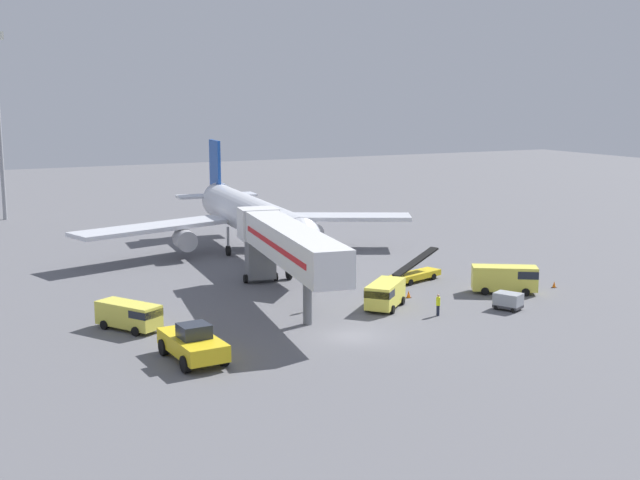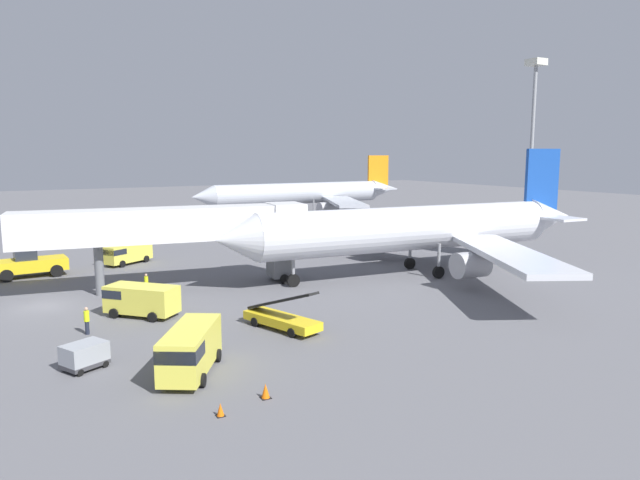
{
  "view_description": "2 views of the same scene",
  "coord_description": "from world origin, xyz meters",
  "px_view_note": "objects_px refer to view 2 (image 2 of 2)",
  "views": [
    {
      "loc": [
        -27.16,
        -50.06,
        17.13
      ],
      "look_at": [
        7.72,
        20.12,
        3.19
      ],
      "focal_mm": 46.32,
      "sensor_mm": 36.0,
      "label": 1
    },
    {
      "loc": [
        45.84,
        -2.68,
        11.06
      ],
      "look_at": [
        5.4,
        20.33,
        4.07
      ],
      "focal_mm": 32.29,
      "sensor_mm": 36.0,
      "label": 2
    }
  ],
  "objects_px": {
    "jet_bridge": "(182,227)",
    "service_van_mid_center": "(140,299)",
    "ground_crew_worker_midground": "(87,320)",
    "pushback_tug": "(29,264)",
    "safety_cone_bravo": "(265,391)",
    "baggage_cart_far_center": "(84,355)",
    "belt_loader_truck": "(282,318)",
    "apron_light_mast": "(534,111)",
    "safety_cone_alpha": "(220,410)",
    "airplane_background": "(306,194)",
    "service_van_far_left": "(190,349)",
    "safety_cone_charlie": "(186,320)",
    "service_van_near_right": "(126,253)",
    "airplane_at_gate": "(421,228)"
  },
  "relations": [
    {
      "from": "jet_bridge",
      "to": "service_van_near_right",
      "type": "bearing_deg",
      "value": -171.59
    },
    {
      "from": "baggage_cart_far_center",
      "to": "safety_cone_alpha",
      "type": "xyz_separation_m",
      "value": [
        8.65,
        4.24,
        -0.48
      ]
    },
    {
      "from": "jet_bridge",
      "to": "service_van_mid_center",
      "type": "bearing_deg",
      "value": -36.83
    },
    {
      "from": "service_van_near_right",
      "to": "ground_crew_worker_midground",
      "type": "distance_m",
      "value": 23.49
    },
    {
      "from": "jet_bridge",
      "to": "airplane_background",
      "type": "height_order",
      "value": "airplane_background"
    },
    {
      "from": "safety_cone_charlie",
      "to": "apron_light_mast",
      "type": "bearing_deg",
      "value": 112.61
    },
    {
      "from": "baggage_cart_far_center",
      "to": "apron_light_mast",
      "type": "xyz_separation_m",
      "value": [
        -31.03,
        69.23,
        16.78
      ]
    },
    {
      "from": "safety_cone_charlie",
      "to": "pushback_tug",
      "type": "bearing_deg",
      "value": -159.7
    },
    {
      "from": "service_van_far_left",
      "to": "safety_cone_alpha",
      "type": "height_order",
      "value": "service_van_far_left"
    },
    {
      "from": "safety_cone_bravo",
      "to": "baggage_cart_far_center",
      "type": "bearing_deg",
      "value": -139.99
    },
    {
      "from": "pushback_tug",
      "to": "apron_light_mast",
      "type": "bearing_deg",
      "value": 93.54
    },
    {
      "from": "belt_loader_truck",
      "to": "service_van_far_left",
      "type": "height_order",
      "value": "belt_loader_truck"
    },
    {
      "from": "apron_light_mast",
      "to": "jet_bridge",
      "type": "bearing_deg",
      "value": -75.22
    },
    {
      "from": "pushback_tug",
      "to": "service_van_far_left",
      "type": "bearing_deg",
      "value": 10.65
    },
    {
      "from": "pushback_tug",
      "to": "safety_cone_bravo",
      "type": "height_order",
      "value": "pushback_tug"
    },
    {
      "from": "safety_cone_charlie",
      "to": "ground_crew_worker_midground",
      "type": "bearing_deg",
      "value": -100.16
    },
    {
      "from": "service_van_mid_center",
      "to": "airplane_at_gate",
      "type": "bearing_deg",
      "value": 93.24
    },
    {
      "from": "ground_crew_worker_midground",
      "to": "pushback_tug",
      "type": "bearing_deg",
      "value": -174.22
    },
    {
      "from": "belt_loader_truck",
      "to": "airplane_at_gate",
      "type": "bearing_deg",
      "value": 115.89
    },
    {
      "from": "service_van_mid_center",
      "to": "service_van_near_right",
      "type": "bearing_deg",
      "value": 171.42
    },
    {
      "from": "apron_light_mast",
      "to": "pushback_tug",
      "type": "bearing_deg",
      "value": -86.46
    },
    {
      "from": "ground_crew_worker_midground",
      "to": "apron_light_mast",
      "type": "xyz_separation_m",
      "value": [
        -24.91,
        68.28,
        16.63
      ]
    },
    {
      "from": "belt_loader_truck",
      "to": "baggage_cart_far_center",
      "type": "xyz_separation_m",
      "value": [
        1.13,
        -11.88,
        0.03
      ]
    },
    {
      "from": "service_van_mid_center",
      "to": "apron_light_mast",
      "type": "xyz_separation_m",
      "value": [
        -22.33,
        64.49,
        16.33
      ]
    },
    {
      "from": "service_van_far_left",
      "to": "safety_cone_charlie",
      "type": "bearing_deg",
      "value": 164.7
    },
    {
      "from": "safety_cone_alpha",
      "to": "airplane_background",
      "type": "xyz_separation_m",
      "value": [
        -67.97,
        40.66,
        3.77
      ]
    },
    {
      "from": "baggage_cart_far_center",
      "to": "ground_crew_worker_midground",
      "type": "xyz_separation_m",
      "value": [
        -6.12,
        0.95,
        0.15
      ]
    },
    {
      "from": "belt_loader_truck",
      "to": "service_van_mid_center",
      "type": "xyz_separation_m",
      "value": [
        -7.57,
        -7.14,
        0.48
      ]
    },
    {
      "from": "jet_bridge",
      "to": "apron_light_mast",
      "type": "distance_m",
      "value": 62.81
    },
    {
      "from": "service_van_near_right",
      "to": "ground_crew_worker_midground",
      "type": "bearing_deg",
      "value": -16.82
    },
    {
      "from": "ground_crew_worker_midground",
      "to": "safety_cone_charlie",
      "type": "distance_m",
      "value": 6.04
    },
    {
      "from": "belt_loader_truck",
      "to": "ground_crew_worker_midground",
      "type": "distance_m",
      "value": 12.02
    },
    {
      "from": "jet_bridge",
      "to": "safety_cone_bravo",
      "type": "height_order",
      "value": "jet_bridge"
    },
    {
      "from": "service_van_far_left",
      "to": "safety_cone_charlie",
      "type": "relative_size",
      "value": 9.0
    },
    {
      "from": "service_van_near_right",
      "to": "ground_crew_worker_midground",
      "type": "relative_size",
      "value": 3.08
    },
    {
      "from": "airplane_background",
      "to": "apron_light_mast",
      "type": "bearing_deg",
      "value": 40.7
    },
    {
      "from": "belt_loader_truck",
      "to": "pushback_tug",
      "type": "bearing_deg",
      "value": -153.0
    },
    {
      "from": "airplane_at_gate",
      "to": "pushback_tug",
      "type": "bearing_deg",
      "value": -117.59
    },
    {
      "from": "safety_cone_alpha",
      "to": "baggage_cart_far_center",
      "type": "bearing_deg",
      "value": -153.91
    },
    {
      "from": "pushback_tug",
      "to": "service_van_mid_center",
      "type": "bearing_deg",
      "value": 18.1
    },
    {
      "from": "safety_cone_alpha",
      "to": "airplane_background",
      "type": "bearing_deg",
      "value": 149.11
    },
    {
      "from": "safety_cone_charlie",
      "to": "service_van_mid_center",
      "type": "bearing_deg",
      "value": -149.78
    },
    {
      "from": "jet_bridge",
      "to": "service_van_far_left",
      "type": "bearing_deg",
      "value": -15.4
    },
    {
      "from": "airplane_at_gate",
      "to": "airplane_background",
      "type": "xyz_separation_m",
      "value": [
        -49.17,
        14.42,
        -0.21
      ]
    },
    {
      "from": "apron_light_mast",
      "to": "service_van_far_left",
      "type": "bearing_deg",
      "value": -61.94
    },
    {
      "from": "service_van_mid_center",
      "to": "ground_crew_worker_midground",
      "type": "height_order",
      "value": "service_van_mid_center"
    },
    {
      "from": "safety_cone_alpha",
      "to": "airplane_background",
      "type": "distance_m",
      "value": 79.3
    },
    {
      "from": "safety_cone_bravo",
      "to": "airplane_background",
      "type": "xyz_separation_m",
      "value": [
        -67.26,
        38.24,
        3.71
      ]
    },
    {
      "from": "pushback_tug",
      "to": "safety_cone_charlie",
      "type": "relative_size",
      "value": 9.96
    },
    {
      "from": "apron_light_mast",
      "to": "airplane_background",
      "type": "bearing_deg",
      "value": -139.3
    }
  ]
}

